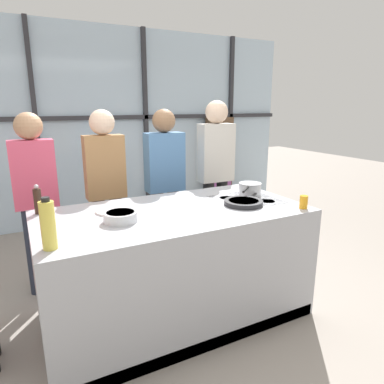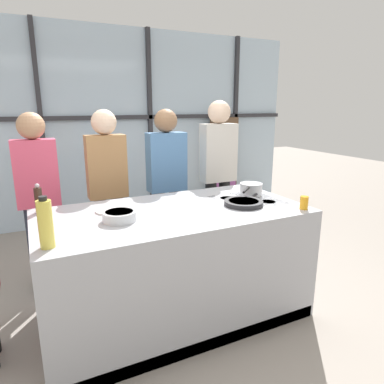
{
  "view_description": "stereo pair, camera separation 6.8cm",
  "coord_description": "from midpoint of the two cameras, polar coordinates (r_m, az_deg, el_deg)",
  "views": [
    {
      "loc": [
        -1.05,
        -2.33,
        1.72
      ],
      "look_at": [
        0.21,
        0.1,
        1.02
      ],
      "focal_mm": 32.0,
      "sensor_mm": 36.0,
      "label": 1
    },
    {
      "loc": [
        -0.99,
        -2.36,
        1.72
      ],
      "look_at": [
        0.21,
        0.1,
        1.02
      ],
      "focal_mm": 32.0,
      "sensor_mm": 36.0,
      "label": 2
    }
  ],
  "objects": [
    {
      "name": "spectator_far_right",
      "position": [
        3.85,
        3.47,
        4.07
      ],
      "size": [
        0.4,
        0.25,
        1.77
      ],
      "rotation": [
        0.0,
        0.0,
        3.14
      ],
      "color": "black",
      "rests_on": "ground_plane"
    },
    {
      "name": "white_plate",
      "position": [
        2.71,
        -13.7,
        -3.05
      ],
      "size": [
        0.26,
        0.26,
        0.01
      ],
      "primitive_type": "cylinder",
      "color": "white",
      "rests_on": "demo_island"
    },
    {
      "name": "frying_pan",
      "position": [
        2.84,
        7.95,
        -1.68
      ],
      "size": [
        0.51,
        0.39,
        0.04
      ],
      "color": "#232326",
      "rests_on": "demo_island"
    },
    {
      "name": "demo_island",
      "position": [
        2.84,
        -3.52,
        -11.94
      ],
      "size": [
        2.06,
        1.05,
        0.92
      ],
      "color": "#A8AAB2",
      "rests_on": "ground_plane"
    },
    {
      "name": "spectator_far_left",
      "position": [
        3.34,
        -25.12,
        0.13
      ],
      "size": [
        0.36,
        0.23,
        1.66
      ],
      "rotation": [
        0.0,
        0.0,
        3.14
      ],
      "color": "#232838",
      "rests_on": "ground_plane"
    },
    {
      "name": "back_window_wall",
      "position": [
        5.21,
        -16.31,
        10.31
      ],
      "size": [
        6.4,
        0.1,
        2.8
      ],
      "color": "silver",
      "rests_on": "ground_plane"
    },
    {
      "name": "juice_glass_near",
      "position": [
        2.83,
        17.45,
        -1.61
      ],
      "size": [
        0.06,
        0.06,
        0.1
      ],
      "primitive_type": "cylinder",
      "color": "orange",
      "rests_on": "demo_island"
    },
    {
      "name": "spectator_center_right",
      "position": [
        3.59,
        -5.08,
        2.31
      ],
      "size": [
        0.4,
        0.24,
        1.68
      ],
      "rotation": [
        0.0,
        0.0,
        3.14
      ],
      "color": "#47382D",
      "rests_on": "ground_plane"
    },
    {
      "name": "spectator_center_left",
      "position": [
        3.41,
        -14.74,
        1.45
      ],
      "size": [
        0.37,
        0.24,
        1.68
      ],
      "rotation": [
        0.0,
        0.0,
        3.14
      ],
      "color": "#47382D",
      "rests_on": "ground_plane"
    },
    {
      "name": "saucepan",
      "position": [
        3.16,
        9.02,
        0.6
      ],
      "size": [
        0.32,
        0.3,
        0.11
      ],
      "color": "silver",
      "rests_on": "demo_island"
    },
    {
      "name": "oil_bottle",
      "position": [
        2.1,
        -23.72,
        -5.05
      ],
      "size": [
        0.08,
        0.08,
        0.3
      ],
      "color": "#E0CC4C",
      "rests_on": "demo_island"
    },
    {
      "name": "ground_plane",
      "position": [
        3.08,
        -3.42,
        -19.64
      ],
      "size": [
        18.0,
        18.0,
        0.0
      ],
      "primitive_type": "plane",
      "color": "gray"
    },
    {
      "name": "mixing_bowl",
      "position": [
        2.46,
        -12.59,
        -3.98
      ],
      "size": [
        0.24,
        0.24,
        0.07
      ],
      "color": "silver",
      "rests_on": "demo_island"
    },
    {
      "name": "pepper_grinder",
      "position": [
        2.82,
        -24.95,
        -1.29
      ],
      "size": [
        0.06,
        0.06,
        0.23
      ],
      "color": "#332319",
      "rests_on": "demo_island"
    },
    {
      "name": "bookshelf",
      "position": [
        5.85,
        4.21,
        4.88
      ],
      "size": [
        0.45,
        0.19,
        1.52
      ],
      "color": "brown",
      "rests_on": "ground_plane"
    }
  ]
}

